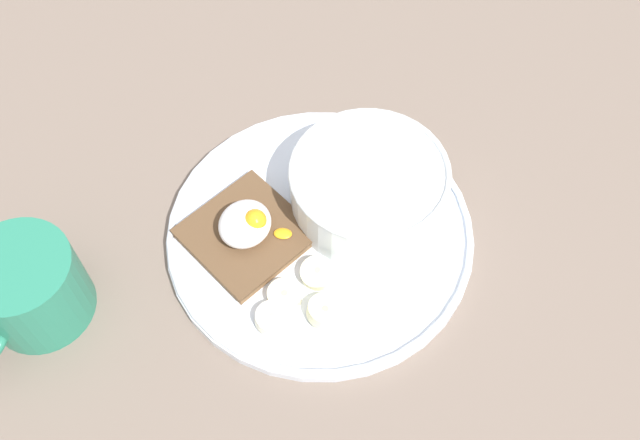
% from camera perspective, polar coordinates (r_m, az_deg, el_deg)
% --- Properties ---
extents(ground_plane, '(1.20, 1.20, 0.02)m').
position_cam_1_polar(ground_plane, '(0.70, 0.00, -1.76)').
color(ground_plane, '#766559').
rests_on(ground_plane, ground).
extents(plate, '(0.29, 0.29, 0.02)m').
position_cam_1_polar(plate, '(0.68, 0.00, -0.99)').
color(plate, white).
rests_on(plate, ground_plane).
extents(oatmeal_bowl, '(0.15, 0.15, 0.05)m').
position_cam_1_polar(oatmeal_bowl, '(0.68, 3.89, 2.71)').
color(oatmeal_bowl, white).
rests_on(oatmeal_bowl, plate).
extents(toast_slice, '(0.13, 0.13, 0.01)m').
position_cam_1_polar(toast_slice, '(0.67, -5.89, -1.13)').
color(toast_slice, brown).
rests_on(toast_slice, plate).
extents(poached_egg, '(0.05, 0.07, 0.03)m').
position_cam_1_polar(poached_egg, '(0.66, -5.90, -0.29)').
color(poached_egg, white).
rests_on(poached_egg, toast_slice).
extents(banana_slice_front, '(0.04, 0.03, 0.02)m').
position_cam_1_polar(banana_slice_front, '(0.65, -0.19, -4.28)').
color(banana_slice_front, '#F2ECB5').
rests_on(banana_slice_front, plate).
extents(banana_slice_left, '(0.05, 0.05, 0.01)m').
position_cam_1_polar(banana_slice_left, '(0.63, -3.79, -7.84)').
color(banana_slice_left, '#F6E8C4').
rests_on(banana_slice_left, plate).
extents(banana_slice_back, '(0.04, 0.04, 0.01)m').
position_cam_1_polar(banana_slice_back, '(0.64, -2.85, -6.04)').
color(banana_slice_back, '#F6E7B6').
rests_on(banana_slice_back, plate).
extents(banana_slice_right, '(0.04, 0.04, 0.02)m').
position_cam_1_polar(banana_slice_right, '(0.63, 0.42, -7.30)').
color(banana_slice_right, beige).
rests_on(banana_slice_right, plate).
extents(coffee_mug, '(0.13, 0.09, 0.08)m').
position_cam_1_polar(coffee_mug, '(0.66, -22.29, -5.05)').
color(coffee_mug, '#298061').
rests_on(coffee_mug, ground_plane).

